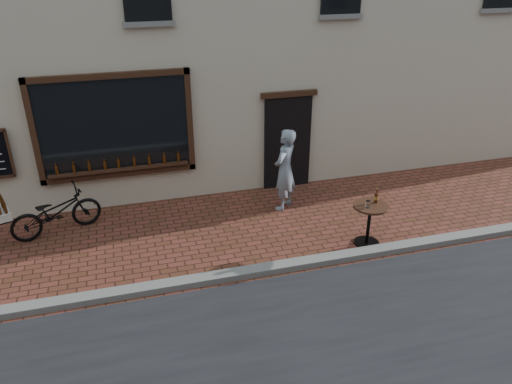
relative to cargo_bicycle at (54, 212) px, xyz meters
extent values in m
plane|color=#4E2919|center=(3.25, -2.62, -0.47)|extent=(90.00, 90.00, 0.00)
cube|color=slate|center=(3.25, -2.42, -0.41)|extent=(90.00, 0.25, 0.12)
cube|color=black|center=(1.35, 0.83, 1.38)|extent=(3.00, 0.06, 2.00)
cube|color=black|center=(1.35, 0.81, 2.44)|extent=(3.24, 0.10, 0.12)
cube|color=black|center=(1.35, 0.81, 0.32)|extent=(3.24, 0.10, 0.12)
cube|color=black|center=(-0.21, 0.81, 1.38)|extent=(0.12, 0.10, 2.24)
cube|color=black|center=(2.91, 0.81, 1.38)|extent=(0.12, 0.10, 2.24)
cube|color=black|center=(1.35, 0.76, 0.45)|extent=(2.90, 0.16, 0.05)
cube|color=black|center=(5.15, 0.84, 0.63)|extent=(1.10, 0.10, 2.20)
cube|color=black|center=(5.15, 0.81, 1.79)|extent=(1.30, 0.10, 0.12)
cylinder|color=#3D1C07|center=(0.10, 0.76, 0.57)|extent=(0.06, 0.06, 0.19)
cylinder|color=#3D1C07|center=(0.42, 0.76, 0.57)|extent=(0.06, 0.06, 0.19)
cylinder|color=#3D1C07|center=(0.73, 0.76, 0.57)|extent=(0.06, 0.06, 0.19)
cylinder|color=#3D1C07|center=(1.04, 0.76, 0.57)|extent=(0.06, 0.06, 0.19)
cylinder|color=#3D1C07|center=(1.35, 0.76, 0.57)|extent=(0.06, 0.06, 0.19)
cylinder|color=#3D1C07|center=(1.67, 0.76, 0.57)|extent=(0.06, 0.06, 0.19)
cylinder|color=#3D1C07|center=(1.98, 0.76, 0.57)|extent=(0.06, 0.06, 0.19)
cylinder|color=#3D1C07|center=(2.29, 0.76, 0.57)|extent=(0.06, 0.06, 0.19)
cylinder|color=#3D1C07|center=(2.60, 0.76, 0.57)|extent=(0.06, 0.06, 0.19)
imported|color=black|center=(0.03, 0.01, -0.01)|extent=(1.87, 1.15, 0.93)
cube|color=black|center=(-0.89, -0.30, 0.16)|extent=(0.49, 0.58, 0.03)
cylinder|color=#3D1C07|center=(-0.74, -0.44, 0.42)|extent=(0.06, 0.06, 0.20)
cylinder|color=#3D1C07|center=(-0.77, -0.33, 0.42)|extent=(0.06, 0.06, 0.20)
cylinder|color=#3D1C07|center=(-0.81, -0.21, 0.42)|extent=(0.06, 0.06, 0.20)
cylinder|color=#3D1C07|center=(-0.85, -0.09, 0.42)|extent=(0.06, 0.06, 0.20)
cylinder|color=black|center=(5.83, -2.05, -0.46)|extent=(0.48, 0.48, 0.03)
cylinder|color=black|center=(5.83, -2.05, -0.06)|extent=(0.07, 0.07, 0.77)
cylinder|color=black|center=(5.83, -2.05, 0.35)|extent=(0.66, 0.66, 0.04)
cylinder|color=gold|center=(5.97, -1.98, 0.48)|extent=(0.07, 0.07, 0.07)
cylinder|color=white|center=(5.72, -2.13, 0.45)|extent=(0.09, 0.09, 0.14)
imported|color=gray|center=(4.75, -0.20, 0.43)|extent=(0.78, 0.78, 1.82)
camera|label=1|loc=(1.54, -9.41, 4.79)|focal=35.00mm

